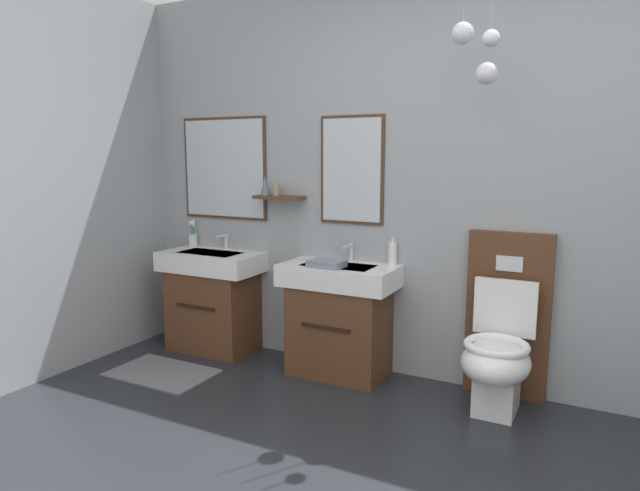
% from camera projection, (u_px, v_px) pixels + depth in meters
% --- Properties ---
extents(wall_back, '(5.18, 0.59, 2.57)m').
position_uv_depth(wall_back, '(476.00, 181.00, 3.38)').
color(wall_back, '#999EA3').
rests_on(wall_back, ground).
extents(bath_mat, '(0.68, 0.44, 0.01)m').
position_uv_depth(bath_mat, '(162.00, 373.00, 3.73)').
color(bath_mat, slate).
rests_on(bath_mat, ground).
extents(vanity_sink_left, '(0.75, 0.44, 0.74)m').
position_uv_depth(vanity_sink_left, '(214.00, 298.00, 4.16)').
color(vanity_sink_left, '#56331E').
rests_on(vanity_sink_left, ground).
extents(tap_on_left_sink, '(0.03, 0.13, 0.11)m').
position_uv_depth(tap_on_left_sink, '(225.00, 240.00, 4.22)').
color(tap_on_left_sink, silver).
rests_on(tap_on_left_sink, vanity_sink_left).
extents(vanity_sink_right, '(0.75, 0.44, 0.74)m').
position_uv_depth(vanity_sink_right, '(340.00, 316.00, 3.68)').
color(vanity_sink_right, '#56331E').
rests_on(vanity_sink_right, ground).
extents(tap_on_right_sink, '(0.03, 0.13, 0.11)m').
position_uv_depth(tap_on_right_sink, '(350.00, 250.00, 3.75)').
color(tap_on_right_sink, silver).
rests_on(tap_on_right_sink, vanity_sink_right).
extents(toilet, '(0.48, 0.63, 1.00)m').
position_uv_depth(toilet, '(501.00, 344.00, 3.19)').
color(toilet, '#56331E').
rests_on(toilet, ground).
extents(toothbrush_cup, '(0.07, 0.07, 0.21)m').
position_uv_depth(toothbrush_cup, '(193.00, 239.00, 4.35)').
color(toothbrush_cup, silver).
rests_on(toothbrush_cup, vanity_sink_left).
extents(soap_dispenser, '(0.06, 0.06, 0.18)m').
position_uv_depth(soap_dispenser, '(393.00, 253.00, 3.61)').
color(soap_dispenser, white).
rests_on(soap_dispenser, vanity_sink_right).
extents(folded_hand_towel, '(0.22, 0.16, 0.04)m').
position_uv_depth(folded_hand_towel, '(327.00, 264.00, 3.54)').
color(folded_hand_towel, gray).
rests_on(folded_hand_towel, vanity_sink_right).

